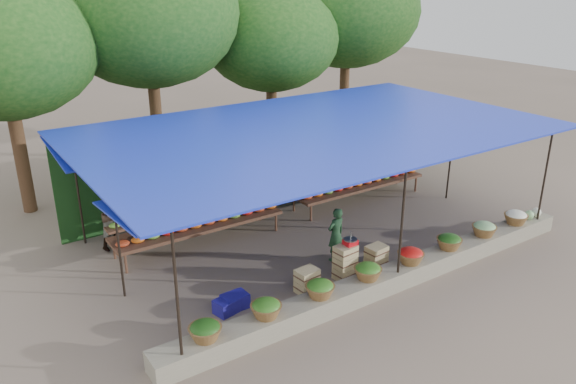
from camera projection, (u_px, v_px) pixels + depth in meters
ground at (314, 238)px, 13.94m from camera, size 60.00×60.00×0.00m
stone_curb at (392, 278)px, 11.74m from camera, size 10.60×0.55×0.40m
stall_canopy at (315, 133)px, 13.01m from camera, size 10.80×6.60×2.82m
produce_baskets at (390, 264)px, 11.56m from camera, size 8.98×0.58×0.34m
netting_backdrop at (249, 158)px, 15.92m from camera, size 10.60×0.06×2.50m
tree_row at (212, 24)px, 17.20m from camera, size 16.51×5.50×7.12m
fruit_table_left at (198, 220)px, 13.47m from camera, size 4.21×0.95×0.93m
fruit_table_right at (357, 180)px, 16.07m from camera, size 4.21×0.95×0.93m
crate_counter at (344, 265)px, 12.00m from camera, size 2.38×0.38×0.77m
weighing_scale at (350, 241)px, 11.88m from camera, size 0.29×0.29×0.31m
vendor_seated at (336, 235)px, 12.67m from camera, size 0.49×0.35×1.27m
customer_left at (115, 214)px, 13.23m from camera, size 1.02×0.93×1.71m
customer_mid at (305, 170)px, 16.38m from camera, size 1.14×0.82×1.59m
customer_right at (372, 164)px, 16.96m from camera, size 0.96×0.65×1.52m
blue_crate_front at (235, 301)px, 10.99m from camera, size 0.51×0.37×0.30m
blue_crate_back at (227, 306)px, 10.85m from camera, size 0.54×0.44×0.29m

